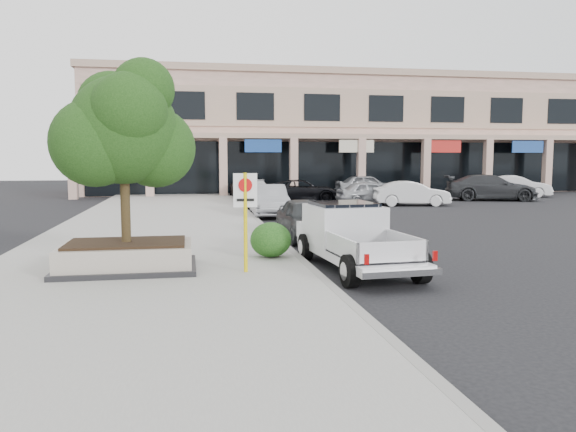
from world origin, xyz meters
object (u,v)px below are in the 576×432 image
at_px(planter, 127,256).
at_px(lot_car_a, 370,192).
at_px(curb_car_a, 307,219).
at_px(curb_car_c, 253,193).
at_px(lot_car_b, 412,193).
at_px(no_parking_sign, 245,208).
at_px(curb_car_d, 250,189).
at_px(lot_car_d, 302,191).
at_px(lot_car_e, 367,185).
at_px(lot_car_c, 491,188).
at_px(planter_tree, 130,131).
at_px(curb_car_b, 269,200).
at_px(pickup_truck, 357,238).
at_px(lot_car_f, 517,186).

height_order(planter, lot_car_a, lot_car_a).
distance_m(curb_car_a, curb_car_c, 13.80).
relative_size(curb_car_c, lot_car_b, 1.18).
distance_m(no_parking_sign, curb_car_c, 19.80).
distance_m(planter, lot_car_b, 22.30).
bearing_deg(curb_car_a, curb_car_d, 88.63).
distance_m(lot_car_d, lot_car_e, 7.71).
xyz_separation_m(curb_car_d, lot_car_d, (2.94, -2.88, -0.01)).
bearing_deg(lot_car_a, lot_car_d, 58.17).
xyz_separation_m(lot_car_a, lot_car_c, (8.65, 1.17, 0.15)).
relative_size(curb_car_d, lot_car_b, 1.19).
xyz_separation_m(lot_car_a, lot_car_d, (-3.74, 2.01, 0.02)).
relative_size(planter_tree, lot_car_e, 0.87).
height_order(planter_tree, curb_car_c, planter_tree).
relative_size(curb_car_b, curb_car_d, 0.89).
height_order(curb_car_b, lot_car_a, curb_car_b).
xyz_separation_m(pickup_truck, curb_car_a, (-0.10, 5.39, -0.10)).
distance_m(pickup_truck, lot_car_b, 19.49).
xyz_separation_m(lot_car_a, lot_car_e, (2.11, 7.03, 0.10)).
bearing_deg(lot_car_b, lot_car_e, 7.92).
height_order(curb_car_a, lot_car_c, lot_car_c).
bearing_deg(lot_car_c, curb_car_c, 111.48).
bearing_deg(lot_car_c, lot_car_e, 65.45).
xyz_separation_m(curb_car_c, lot_car_b, (9.03, -1.74, -0.03)).
distance_m(curb_car_a, curb_car_d, 18.66).
bearing_deg(planter_tree, lot_car_d, 68.01).
relative_size(planter, lot_car_e, 0.70).
bearing_deg(lot_car_a, lot_car_e, -20.32).
xyz_separation_m(lot_car_e, lot_car_f, (10.09, -3.11, -0.02)).
distance_m(planter_tree, curb_car_a, 7.76).
xyz_separation_m(planter, curb_car_b, (5.24, 12.94, 0.27)).
relative_size(planter_tree, curb_car_d, 0.78).
bearing_deg(lot_car_b, lot_car_d, 65.73).
distance_m(lot_car_c, lot_car_d, 12.42).
xyz_separation_m(curb_car_c, lot_car_a, (7.05, -0.03, -0.06)).
relative_size(curb_car_b, lot_car_b, 1.06).
relative_size(curb_car_d, lot_car_d, 1.02).
xyz_separation_m(planter, lot_car_d, (8.51, 20.90, 0.23)).
bearing_deg(no_parking_sign, planter, 165.55).
distance_m(no_parking_sign, lot_car_a, 21.80).
height_order(pickup_truck, curb_car_b, pickup_truck).
distance_m(no_parking_sign, lot_car_b, 21.27).
bearing_deg(curb_car_d, planter_tree, -104.60).
bearing_deg(lot_car_c, pickup_truck, 160.26).
xyz_separation_m(no_parking_sign, lot_car_b, (11.49, 17.88, -0.92)).
bearing_deg(lot_car_d, curb_car_b, 168.13).
xyz_separation_m(curb_car_b, curb_car_d, (0.33, 10.84, -0.04)).
height_order(pickup_truck, lot_car_f, pickup_truck).
xyz_separation_m(no_parking_sign, curb_car_c, (2.46, 19.63, -0.89)).
height_order(planter_tree, lot_car_d, planter_tree).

